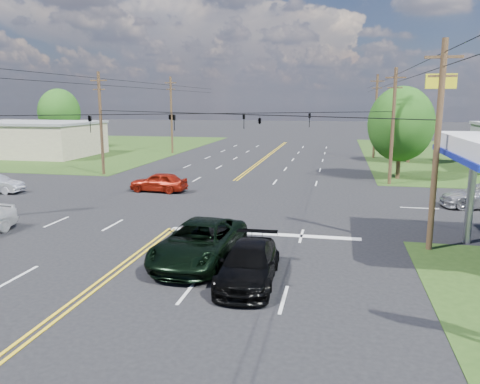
% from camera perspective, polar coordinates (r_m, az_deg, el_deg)
% --- Properties ---
extents(ground, '(280.00, 280.00, 0.00)m').
position_cam_1_polar(ground, '(33.17, -3.56, -0.89)').
color(ground, black).
rests_on(ground, ground).
extents(grass_nw, '(46.00, 48.00, 0.03)m').
position_cam_1_polar(grass_nw, '(77.18, -22.79, 5.06)').
color(grass_nw, '#203B13').
rests_on(grass_nw, ground).
extents(stop_bar, '(10.00, 0.50, 0.02)m').
position_cam_1_polar(stop_bar, '(24.54, 2.82, -5.14)').
color(stop_bar, silver).
rests_on(stop_bar, ground).
extents(retail_nw, '(16.00, 11.00, 4.00)m').
position_cam_1_polar(retail_nw, '(66.00, -24.21, 5.84)').
color(retail_nw, tan).
rests_on(retail_nw, ground).
extents(pole_se, '(1.60, 0.28, 9.50)m').
position_cam_1_polar(pole_se, '(22.80, 22.89, 5.36)').
color(pole_se, '#482C1E').
rests_on(pole_se, ground).
extents(pole_nw, '(1.60, 0.28, 9.50)m').
position_cam_1_polar(pole_nw, '(45.78, -16.60, 8.15)').
color(pole_nw, '#482C1E').
rests_on(pole_nw, ground).
extents(pole_ne, '(1.60, 0.28, 9.50)m').
position_cam_1_polar(pole_ne, '(40.58, 18.13, 7.76)').
color(pole_ne, '#482C1E').
rests_on(pole_ne, ground).
extents(pole_left_far, '(1.60, 0.28, 10.00)m').
position_cam_1_polar(pole_left_far, '(63.14, -8.36, 9.37)').
color(pole_left_far, '#482C1E').
rests_on(pole_left_far, ground).
extents(pole_right_far, '(1.60, 0.28, 10.00)m').
position_cam_1_polar(pole_right_far, '(59.48, 16.20, 8.97)').
color(pole_right_far, '#482C1E').
rests_on(pole_right_far, ground).
extents(span_wire_signals, '(26.00, 18.00, 1.13)m').
position_cam_1_polar(span_wire_signals, '(32.48, -3.68, 9.52)').
color(span_wire_signals, black).
rests_on(span_wire_signals, ground).
extents(power_lines, '(26.04, 100.00, 0.64)m').
position_cam_1_polar(power_lines, '(30.60, -4.77, 14.30)').
color(power_lines, black).
rests_on(power_lines, ground).
extents(tree_right_a, '(5.70, 5.70, 8.18)m').
position_cam_1_polar(tree_right_a, '(43.67, 19.02, 7.84)').
color(tree_right_a, '#482C1E').
rests_on(tree_right_a, ground).
extents(tree_right_b, '(4.94, 4.94, 7.09)m').
position_cam_1_polar(tree_right_b, '(55.91, 20.05, 7.66)').
color(tree_right_b, '#482C1E').
rests_on(tree_right_b, ground).
extents(tree_far_l, '(6.08, 6.08, 8.72)m').
position_cam_1_polar(tree_far_l, '(75.24, -21.18, 9.02)').
color(tree_far_l, '#482C1E').
rests_on(tree_far_l, ground).
extents(pickup_dkgreen, '(3.25, 6.44, 1.75)m').
position_cam_1_polar(pickup_dkgreen, '(20.21, -4.97, -6.14)').
color(pickup_dkgreen, black).
rests_on(pickup_dkgreen, ground).
extents(suv_black, '(2.23, 5.13, 1.47)m').
position_cam_1_polar(suv_black, '(17.98, 1.08, -8.76)').
color(suv_black, black).
rests_on(suv_black, ground).
extents(sedan_red, '(4.48, 2.00, 1.50)m').
position_cam_1_polar(sedan_red, '(36.36, -9.89, 1.22)').
color(sedan_red, maroon).
rests_on(sedan_red, ground).
extents(polesign_ne, '(2.50, 0.28, 9.12)m').
position_cam_1_polar(polesign_ne, '(43.96, 23.19, 10.68)').
color(polesign_ne, '#A5A5AA').
rests_on(polesign_ne, ground).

